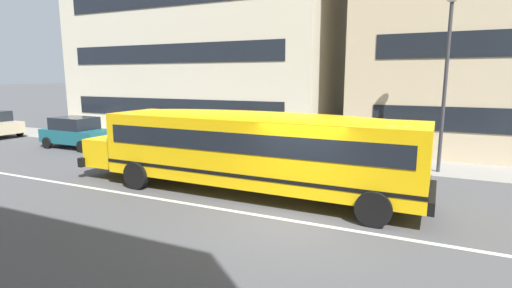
% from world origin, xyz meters
% --- Properties ---
extents(ground_plane, '(400.00, 400.00, 0.00)m').
position_xyz_m(ground_plane, '(0.00, 0.00, 0.00)').
color(ground_plane, '#4C4C4F').
extents(sidewalk_far, '(120.00, 3.00, 0.01)m').
position_xyz_m(sidewalk_far, '(0.00, 8.21, 0.01)').
color(sidewalk_far, gray).
rests_on(sidewalk_far, ground_plane).
extents(lane_centreline, '(110.00, 0.16, 0.01)m').
position_xyz_m(lane_centreline, '(0.00, 0.00, 0.00)').
color(lane_centreline, silver).
rests_on(lane_centreline, ground_plane).
extents(school_bus, '(12.04, 2.93, 2.69)m').
position_xyz_m(school_bus, '(-2.14, 1.71, 1.60)').
color(school_bus, yellow).
rests_on(school_bus, ground_plane).
extents(parked_car_teal_by_hydrant, '(3.92, 1.92, 1.64)m').
position_xyz_m(parked_car_teal_by_hydrant, '(-14.12, 5.27, 0.84)').
color(parked_car_teal_by_hydrant, '#195B66').
rests_on(parked_car_teal_by_hydrant, ground_plane).
extents(street_lamp, '(0.44, 0.44, 6.80)m').
position_xyz_m(street_lamp, '(3.50, 7.51, 4.31)').
color(street_lamp, '#38383D').
rests_on(street_lamp, ground_plane).
extents(apartment_block_far_left, '(17.60, 10.46, 16.50)m').
position_xyz_m(apartment_block_far_left, '(-11.32, 14.91, 8.25)').
color(apartment_block_far_left, beige).
rests_on(apartment_block_far_left, ground_plane).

